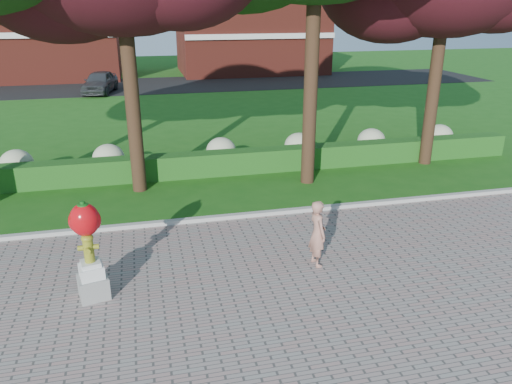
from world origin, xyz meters
TOP-DOWN VIEW (x-y plane):
  - ground at (0.00, 0.00)m, footprint 100.00×100.00m
  - curb at (0.00, 3.00)m, footprint 40.00×0.18m
  - lawn_hedge at (0.00, 7.00)m, footprint 24.00×0.70m
  - hydrangea_row at (0.57, 8.00)m, footprint 20.10×1.10m
  - street at (0.00, 28.00)m, footprint 50.00×8.00m
  - building_left at (-10.00, 34.00)m, footprint 14.00×8.00m
  - building_right at (8.00, 34.00)m, footprint 12.00×8.00m
  - hydrant_sculpture at (-3.02, -0.23)m, footprint 0.68×0.68m
  - woman at (1.84, 0.00)m, footprint 0.43×0.60m
  - parked_car at (-4.20, 25.48)m, footprint 2.52×4.46m

SIDE VIEW (x-z plane):
  - ground at x=0.00m, z-range 0.00..0.00m
  - street at x=0.00m, z-range 0.00..0.02m
  - curb at x=0.00m, z-range 0.00..0.15m
  - lawn_hedge at x=0.00m, z-range 0.00..0.80m
  - hydrangea_row at x=0.57m, z-range 0.06..1.04m
  - parked_car at x=-4.20m, z-range 0.02..1.45m
  - woman at x=1.84m, z-range 0.04..1.60m
  - hydrant_sculpture at x=-3.02m, z-range 0.10..2.20m
  - building_right at x=8.00m, z-range 0.00..6.40m
  - building_left at x=-10.00m, z-range 0.00..7.00m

